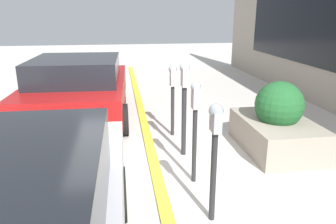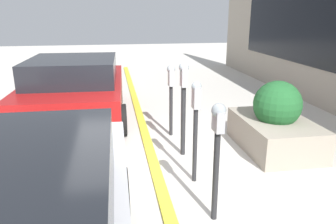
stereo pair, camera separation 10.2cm
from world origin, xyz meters
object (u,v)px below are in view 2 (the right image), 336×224
(parking_meter_nearest, at_px, (217,140))
(parking_meter_middle, at_px, (184,95))
(parked_car_middle, at_px, (75,88))
(parking_meter_second, at_px, (196,114))
(parking_meter_fourth, at_px, (171,86))
(planter_box, at_px, (275,124))

(parking_meter_nearest, bearing_deg, parking_meter_middle, -0.74)
(parking_meter_middle, xyz_separation_m, parked_car_middle, (2.22, 1.92, -0.31))
(parking_meter_second, relative_size, parking_meter_fourth, 1.05)
(parking_meter_second, xyz_separation_m, planter_box, (0.88, -1.66, -0.54))
(parking_meter_fourth, xyz_separation_m, planter_box, (-0.95, -1.66, -0.52))
(parking_meter_nearest, distance_m, parking_meter_fourth, 2.74)
(parking_meter_nearest, height_order, parking_meter_second, parking_meter_second)
(parking_meter_second, bearing_deg, parking_meter_middle, -2.00)
(parking_meter_fourth, xyz_separation_m, parked_car_middle, (1.30, 1.89, -0.25))
(planter_box, height_order, parked_car_middle, parked_car_middle)
(parked_car_middle, bearing_deg, parking_meter_second, -146.70)
(parking_meter_middle, bearing_deg, parking_meter_second, 178.00)
(parking_meter_second, height_order, parked_car_middle, parking_meter_second)
(planter_box, relative_size, parked_car_middle, 0.43)
(parking_meter_nearest, relative_size, parked_car_middle, 0.36)
(parking_meter_fourth, distance_m, parked_car_middle, 2.30)
(parking_meter_second, bearing_deg, planter_box, -61.90)
(parking_meter_middle, relative_size, parked_car_middle, 0.40)
(planter_box, bearing_deg, parked_car_middle, 57.60)
(parked_car_middle, bearing_deg, parking_meter_nearest, -152.61)
(parking_meter_middle, distance_m, parked_car_middle, 2.95)
(parking_meter_second, distance_m, parking_meter_middle, 0.92)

